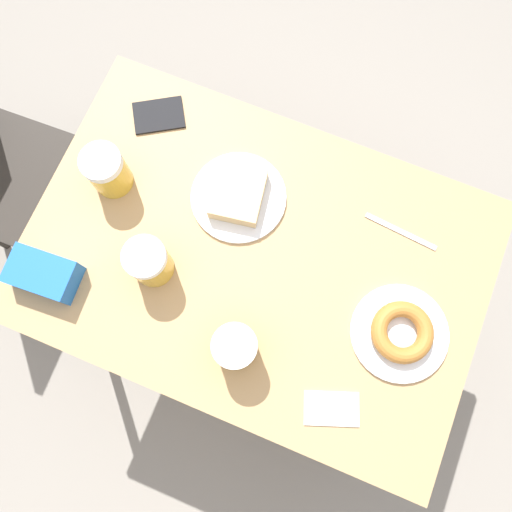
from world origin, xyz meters
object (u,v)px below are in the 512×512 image
object	(u,v)px
beer_mug_center	(149,262)
beer_mug_right	(107,171)
napkin_folded	(331,409)
fork	(401,231)
beer_mug_left	(235,347)
blue_pouch	(44,274)
passport_near_edge	(159,115)
plate_with_cake	(238,195)
plate_with_donut	(401,332)

from	to	relation	value
beer_mug_center	beer_mug_right	size ratio (longest dim) A/B	1.00
beer_mug_right	napkin_folded	distance (m)	0.74
fork	beer_mug_left	bearing A→B (deg)	147.43
blue_pouch	passport_near_edge	bearing A→B (deg)	-7.64
plate_with_cake	napkin_folded	bearing A→B (deg)	-134.75
plate_with_cake	passport_near_edge	size ratio (longest dim) A/B	1.51
plate_with_cake	beer_mug_left	size ratio (longest dim) A/B	1.87
plate_with_donut	passport_near_edge	world-z (taller)	plate_with_donut
beer_mug_center	blue_pouch	distance (m)	0.25
fork	beer_mug_center	bearing A→B (deg)	120.82
beer_mug_left	beer_mug_center	size ratio (longest dim) A/B	1.00
plate_with_cake	blue_pouch	bearing A→B (deg)	136.06
plate_with_donut	beer_mug_right	world-z (taller)	beer_mug_right
beer_mug_center	plate_with_donut	bearing A→B (deg)	-82.88
beer_mug_left	napkin_folded	distance (m)	0.25
beer_mug_left	passport_near_edge	xyz separation A→B (m)	(0.46, 0.41, -0.06)
beer_mug_left	napkin_folded	bearing A→B (deg)	-99.52
beer_mug_left	napkin_folded	xyz separation A→B (m)	(-0.04, -0.24, -0.06)
plate_with_cake	beer_mug_center	world-z (taller)	beer_mug_center
plate_with_cake	beer_mug_left	bearing A→B (deg)	-158.11
beer_mug_center	napkin_folded	xyz separation A→B (m)	(-0.14, -0.50, -0.06)
plate_with_donut	passport_near_edge	bearing A→B (deg)	68.58
blue_pouch	plate_with_donut	bearing A→B (deg)	-76.93
plate_with_cake	beer_mug_center	distance (m)	0.27
beer_mug_right	plate_with_donut	bearing A→B (deg)	-96.60
beer_mug_right	blue_pouch	bearing A→B (deg)	172.50
beer_mug_center	beer_mug_right	bearing A→B (deg)	48.69
plate_with_cake	napkin_folded	xyz separation A→B (m)	(-0.38, -0.38, -0.02)
beer_mug_left	beer_mug_center	distance (m)	0.27
beer_mug_right	blue_pouch	size ratio (longest dim) A/B	0.80
plate_with_donut	beer_mug_right	bearing A→B (deg)	83.40
plate_with_cake	passport_near_edge	xyz separation A→B (m)	(0.13, 0.27, -0.02)
napkin_folded	beer_mug_left	bearing A→B (deg)	80.48
plate_with_donut	blue_pouch	distance (m)	0.82
beer_mug_right	napkin_folded	bearing A→B (deg)	-113.96
plate_with_donut	beer_mug_right	distance (m)	0.77
beer_mug_left	beer_mug_center	bearing A→B (deg)	68.33
beer_mug_center	blue_pouch	xyz separation A→B (m)	(-0.11, 0.22, -0.03)
beer_mug_center	beer_mug_right	world-z (taller)	same
napkin_folded	blue_pouch	world-z (taller)	blue_pouch
plate_with_donut	beer_mug_left	distance (m)	0.37
blue_pouch	beer_mug_right	bearing A→B (deg)	-7.50
plate_with_cake	beer_mug_left	world-z (taller)	beer_mug_left
plate_with_cake	passport_near_edge	world-z (taller)	plate_with_cake
beer_mug_center	beer_mug_right	xyz separation A→B (m)	(0.16, 0.18, 0.00)
plate_with_donut	beer_mug_right	size ratio (longest dim) A/B	1.81
beer_mug_right	beer_mug_left	bearing A→B (deg)	-120.98
plate_with_cake	napkin_folded	distance (m)	0.53
beer_mug_left	blue_pouch	xyz separation A→B (m)	(-0.01, 0.47, -0.03)
beer_mug_left	fork	world-z (taller)	beer_mug_left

